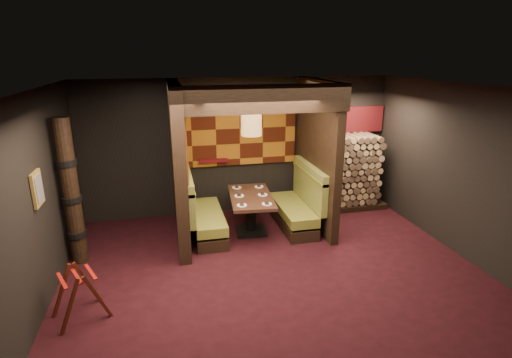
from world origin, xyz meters
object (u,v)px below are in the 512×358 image
at_px(dining_table, 251,207).
at_px(pendant_lamp, 251,123).
at_px(luggage_rack, 79,292).
at_px(firewood_stack, 347,172).
at_px(totem_column, 71,194).
at_px(booth_bench_right, 298,207).
at_px(booth_bench_left, 202,215).

bearing_deg(dining_table, pendant_lamp, -90.00).
xyz_separation_m(pendant_lamp, luggage_rack, (-2.72, -1.98, -1.77)).
bearing_deg(firewood_stack, totem_column, -166.81).
bearing_deg(booth_bench_right, totem_column, -172.14).
bearing_deg(booth_bench_left, firewood_stack, 12.17).
height_order(luggage_rack, firewood_stack, firewood_stack).
relative_size(luggage_rack, totem_column, 0.34).
xyz_separation_m(dining_table, pendant_lamp, (-0.00, -0.05, 1.62)).
bearing_deg(totem_column, pendant_lamp, 7.46).
relative_size(dining_table, pendant_lamp, 1.58).
xyz_separation_m(luggage_rack, firewood_stack, (5.05, 2.84, 0.45)).
height_order(dining_table, luggage_rack, dining_table).
bearing_deg(firewood_stack, booth_bench_left, -167.83).
bearing_deg(pendant_lamp, dining_table, 90.00).
height_order(booth_bench_right, pendant_lamp, pendant_lamp).
relative_size(booth_bench_left, pendant_lamp, 1.70).
distance_m(dining_table, pendant_lamp, 1.62).
relative_size(booth_bench_left, dining_table, 1.08).
bearing_deg(totem_column, booth_bench_right, 7.86).
bearing_deg(luggage_rack, dining_table, 36.74).
distance_m(booth_bench_right, dining_table, 0.98).
bearing_deg(dining_table, luggage_rack, -143.26).
xyz_separation_m(booth_bench_right, dining_table, (-0.97, -0.11, 0.11)).
height_order(pendant_lamp, firewood_stack, pendant_lamp).
height_order(booth_bench_left, luggage_rack, booth_bench_left).
height_order(luggage_rack, totem_column, totem_column).
distance_m(luggage_rack, firewood_stack, 5.81).
xyz_separation_m(dining_table, firewood_stack, (2.33, 0.81, 0.30)).
height_order(totem_column, firewood_stack, totem_column).
xyz_separation_m(booth_bench_left, luggage_rack, (-1.80, -2.14, -0.03)).
bearing_deg(luggage_rack, booth_bench_right, 30.06).
distance_m(pendant_lamp, luggage_rack, 3.80).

